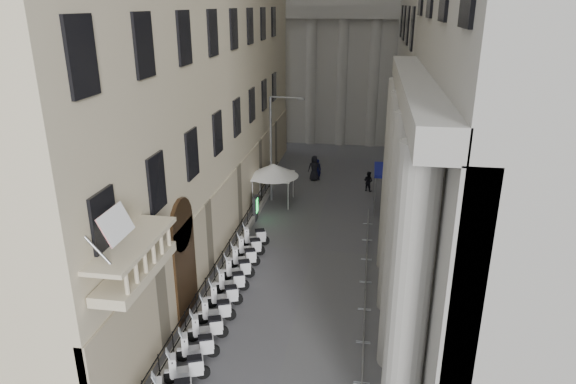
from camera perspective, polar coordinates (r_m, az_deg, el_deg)
name	(u,v)px	position (r m, az deg, el deg)	size (l,w,h in m)	color
iron_fence	(234,254)	(29.40, -5.97, -6.89)	(0.30, 28.00, 1.40)	black
blue_awning	(384,210)	(35.81, 10.60, -2.02)	(1.60, 3.00, 3.00)	navy
scooter_3	(188,381)	(20.92, -11.07, -19.88)	(0.56, 1.40, 1.50)	silver
scooter_4	(199,359)	(21.85, -9.88, -17.78)	(0.56, 1.40, 1.50)	silver
scooter_5	(209,339)	(22.82, -8.82, -15.85)	(0.56, 1.40, 1.50)	silver
scooter_6	(217,322)	(23.81, -7.86, -14.08)	(0.56, 1.40, 1.50)	silver
scooter_7	(225,306)	(24.84, -7.00, -12.45)	(0.56, 1.40, 1.50)	silver
scooter_8	(232,292)	(25.89, -6.21, -10.94)	(0.56, 1.40, 1.50)	silver
scooter_9	(239,279)	(26.96, -5.49, -9.56)	(0.56, 1.40, 1.50)	silver
scooter_10	(245,267)	(28.04, -4.83, -8.27)	(0.56, 1.40, 1.50)	silver
scooter_11	(250,256)	(29.15, -4.23, -7.09)	(0.56, 1.40, 1.50)	silver
scooter_12	(255,246)	(30.26, -3.67, -5.99)	(0.56, 1.40, 1.50)	silver
barrier_2	(362,362)	(21.59, 8.27, -18.22)	(0.60, 2.40, 1.10)	#9C9FA4
barrier_3	(364,326)	(23.60, 8.42, -14.46)	(0.60, 2.40, 1.10)	#9C9FA4
barrier_4	(365,296)	(25.70, 8.55, -11.31)	(0.60, 2.40, 1.10)	#9C9FA4
barrier_5	(366,271)	(27.87, 8.65, -8.64)	(0.60, 2.40, 1.10)	#9C9FA4
barrier_6	(367,250)	(30.09, 8.74, -6.36)	(0.60, 2.40, 1.10)	#9C9FA4
barrier_7	(367,232)	(32.35, 8.82, -4.40)	(0.60, 2.40, 1.10)	#9C9FA4
security_tent	(273,170)	(35.82, -1.64, 2.44)	(3.55, 3.55, 2.88)	silver
street_lamp	(275,141)	(35.61, -1.51, 5.74)	(2.44, 0.53, 7.51)	gray
info_kiosk	(255,208)	(33.49, -3.64, -1.77)	(0.28, 0.78, 1.63)	black
pedestrian_a	(317,169)	(41.15, 3.27, 2.53)	(0.63, 0.41, 1.71)	black
pedestrian_b	(368,181)	(39.08, 8.91, 1.20)	(0.75, 0.58, 1.53)	black
pedestrian_c	(314,168)	(40.96, 2.93, 2.67)	(0.98, 0.64, 2.01)	black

